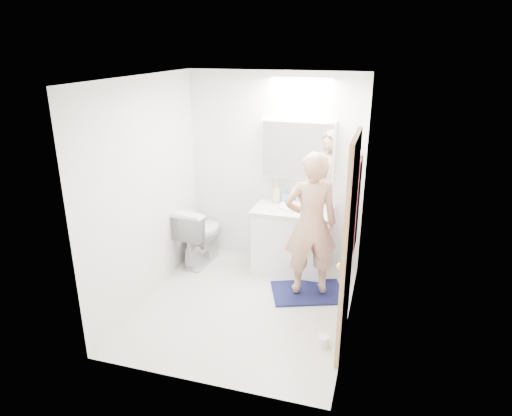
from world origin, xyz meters
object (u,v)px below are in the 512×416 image
at_px(person, 311,224).
at_px(soap_bottle_b, 286,196).
at_px(medicine_cabinet, 298,149).
at_px(toothbrush_cup, 317,203).
at_px(toilet, 200,234).
at_px(soap_bottle_a, 277,193).
at_px(vanity_cabinet, 292,241).
at_px(toilet_paper_roll, 323,341).

xyz_separation_m(person, soap_bottle_b, (-0.44, 0.70, 0.06)).
height_order(medicine_cabinet, toothbrush_cup, medicine_cabinet).
xyz_separation_m(toilet, soap_bottle_b, (1.05, 0.30, 0.52)).
distance_m(toilet, soap_bottle_a, 1.12).
relative_size(vanity_cabinet, soap_bottle_a, 3.60).
distance_m(person, toothbrush_cup, 0.68).
xyz_separation_m(toilet, soap_bottle_a, (0.94, 0.27, 0.56)).
relative_size(medicine_cabinet, toothbrush_cup, 9.86).
height_order(vanity_cabinet, soap_bottle_b, soap_bottle_b).
height_order(medicine_cabinet, soap_bottle_a, medicine_cabinet).
bearing_deg(soap_bottle_b, soap_bottle_a, -165.03).
bearing_deg(toothbrush_cup, toilet, -169.23).
bearing_deg(toilet_paper_roll, person, 109.21).
xyz_separation_m(vanity_cabinet, toothbrush_cup, (0.26, 0.16, 0.47)).
xyz_separation_m(toilet, toothbrush_cup, (1.45, 0.28, 0.47)).
relative_size(vanity_cabinet, toilet, 1.16).
bearing_deg(person, toothbrush_cup, -106.83).
bearing_deg(soap_bottle_b, toilet, -164.35).
bearing_deg(toothbrush_cup, vanity_cabinet, -148.58).
distance_m(vanity_cabinet, soap_bottle_b, 0.57).
xyz_separation_m(person, soap_bottle_a, (-0.55, 0.67, 0.09)).
bearing_deg(soap_bottle_b, vanity_cabinet, -53.94).
bearing_deg(soap_bottle_a, toilet_paper_roll, -61.20).
relative_size(toilet, soap_bottle_b, 4.32).
bearing_deg(soap_bottle_b, medicine_cabinet, 13.20).
xyz_separation_m(toilet, person, (1.49, -0.41, 0.46)).
distance_m(medicine_cabinet, toothbrush_cup, 0.69).
distance_m(vanity_cabinet, toilet, 1.19).
bearing_deg(medicine_cabinet, toilet, -164.61).
bearing_deg(toilet_paper_roll, vanity_cabinet, 113.59).
height_order(medicine_cabinet, person, medicine_cabinet).
relative_size(vanity_cabinet, person, 0.56).
xyz_separation_m(person, toothbrush_cup, (-0.04, 0.68, 0.01)).
relative_size(soap_bottle_b, toilet_paper_roll, 1.64).
xyz_separation_m(medicine_cabinet, toilet, (-1.18, -0.33, -1.11)).
bearing_deg(person, soap_bottle_a, -71.21).
bearing_deg(medicine_cabinet, toothbrush_cup, -10.68).
bearing_deg(person, vanity_cabinet, -80.07).
bearing_deg(soap_bottle_a, toothbrush_cup, 1.13).
distance_m(soap_bottle_a, soap_bottle_b, 0.12).
relative_size(soap_bottle_a, soap_bottle_b, 1.39).
height_order(person, toilet_paper_roll, person).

